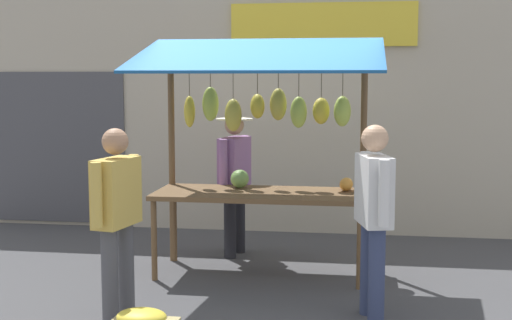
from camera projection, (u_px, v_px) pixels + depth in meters
The scene contains 6 objects.
ground_plane at pixel (260, 274), 7.45m from camera, with size 40.00×40.00×0.00m, color #424244.
street_backdrop at pixel (280, 105), 9.42m from camera, with size 9.00×0.30×3.40m.
market_stall at pixel (263, 127), 7.35m from camera, with size 2.50×1.46×2.50m.
vendor_with_sunhat at pixel (234, 173), 8.14m from camera, with size 0.42×0.68×1.64m.
shopper_with_ponytail at pixel (117, 210), 5.96m from camera, with size 0.31×0.69×1.65m.
shopper_in_grey_tee at pixel (374, 208), 5.94m from camera, with size 0.33×0.69×1.68m.
Camera 1 is at (-1.04, 7.19, 2.06)m, focal length 49.35 mm.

